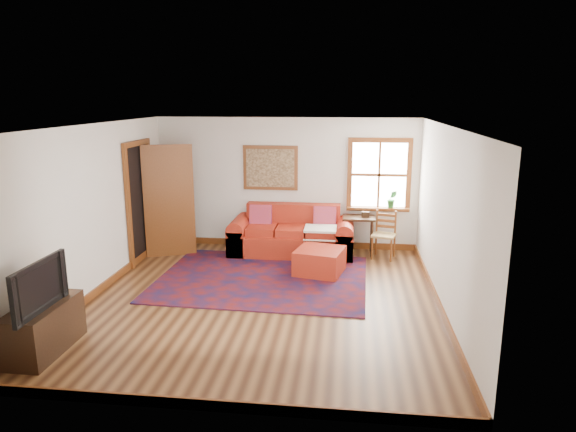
# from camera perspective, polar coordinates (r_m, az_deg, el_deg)

# --- Properties ---
(ground) EXTENTS (5.50, 5.50, 0.00)m
(ground) POSITION_cam_1_polar(r_m,az_deg,el_deg) (7.57, -2.76, -9.24)
(ground) COLOR #3E2110
(ground) RESTS_ON ground
(room_envelope) EXTENTS (5.04, 5.54, 2.52)m
(room_envelope) POSITION_cam_1_polar(r_m,az_deg,el_deg) (7.12, -2.88, 3.19)
(room_envelope) COLOR silver
(room_envelope) RESTS_ON ground
(window) EXTENTS (1.18, 0.20, 1.38)m
(window) POSITION_cam_1_polar(r_m,az_deg,el_deg) (9.75, 10.24, 3.70)
(window) COLOR white
(window) RESTS_ON ground
(doorway) EXTENTS (0.89, 1.08, 2.14)m
(doorway) POSITION_cam_1_polar(r_m,az_deg,el_deg) (9.49, -14.27, 1.75)
(doorway) COLOR black
(doorway) RESTS_ON ground
(framed_artwork) EXTENTS (1.05, 0.07, 0.85)m
(framed_artwork) POSITION_cam_1_polar(r_m,az_deg,el_deg) (9.81, -1.97, 5.36)
(framed_artwork) COLOR brown
(framed_artwork) RESTS_ON ground
(persian_rug) EXTENTS (3.40, 2.76, 0.02)m
(persian_rug) POSITION_cam_1_polar(r_m,az_deg,el_deg) (8.38, -2.84, -6.89)
(persian_rug) COLOR #5C0F0D
(persian_rug) RESTS_ON ground
(red_leather_sofa) EXTENTS (2.29, 0.94, 0.89)m
(red_leather_sofa) POSITION_cam_1_polar(r_m,az_deg,el_deg) (9.61, 0.45, -2.43)
(red_leather_sofa) COLOR #A62715
(red_leather_sofa) RESTS_ON ground
(red_ottoman) EXTENTS (0.88, 0.88, 0.42)m
(red_ottoman) POSITION_cam_1_polar(r_m,az_deg,el_deg) (8.56, 3.54, -5.05)
(red_ottoman) COLOR #A62715
(red_ottoman) RESTS_ON ground
(side_table) EXTENTS (0.59, 0.44, 0.71)m
(side_table) POSITION_cam_1_polar(r_m,az_deg,el_deg) (9.59, 7.86, -0.80)
(side_table) COLOR black
(side_table) RESTS_ON ground
(ladder_back_chair) EXTENTS (0.49, 0.47, 0.86)m
(ladder_back_chair) POSITION_cam_1_polar(r_m,az_deg,el_deg) (9.48, 10.67, -1.87)
(ladder_back_chair) COLOR tan
(ladder_back_chair) RESTS_ON ground
(media_cabinet) EXTENTS (0.47, 1.04, 0.57)m
(media_cabinet) POSITION_cam_1_polar(r_m,az_deg,el_deg) (6.65, -25.52, -11.18)
(media_cabinet) COLOR black
(media_cabinet) RESTS_ON ground
(television) EXTENTS (0.13, 0.99, 0.57)m
(television) POSITION_cam_1_polar(r_m,az_deg,el_deg) (6.32, -26.60, -6.99)
(television) COLOR black
(television) RESTS_ON media_cabinet
(candle_hurricane) EXTENTS (0.12, 0.12, 0.18)m
(candle_hurricane) POSITION_cam_1_polar(r_m,az_deg,el_deg) (6.80, -23.75, -7.13)
(candle_hurricane) COLOR silver
(candle_hurricane) RESTS_ON media_cabinet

